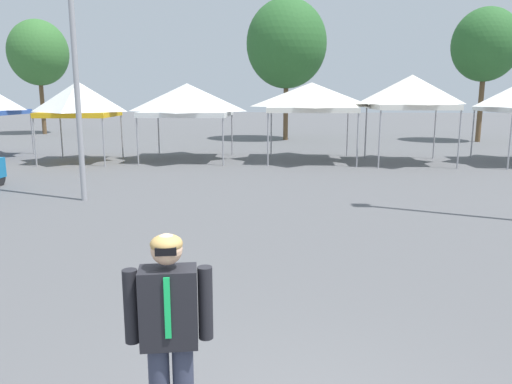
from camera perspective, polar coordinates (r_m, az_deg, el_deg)
canopy_tent_behind_left at (r=21.59m, az=-19.51°, el=9.90°), size 2.93×2.93×3.22m
canopy_tent_far_left at (r=21.24m, az=-7.82°, el=10.33°), size 3.55×3.55×3.15m
canopy_tent_right_of_center at (r=20.84m, az=6.32°, el=10.66°), size 3.56×3.56×3.18m
canopy_tent_behind_right at (r=20.89m, az=17.25°, el=10.78°), size 3.14×3.14×3.46m
person_foreground at (r=3.92m, az=-9.79°, el=-15.24°), size 0.64×0.31×1.78m
tree_behind_tents_center at (r=31.72m, az=24.62°, el=14.94°), size 3.68×3.68×7.42m
tree_behind_tents_left at (r=30.29m, az=3.48°, el=16.45°), size 4.63×4.63×8.11m
tree_behind_tents_right at (r=37.49m, az=-23.48°, el=14.28°), size 3.90×3.90×7.53m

